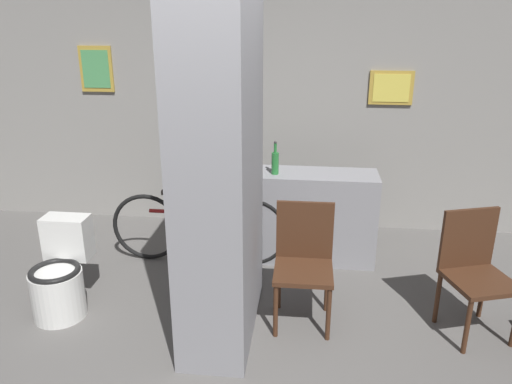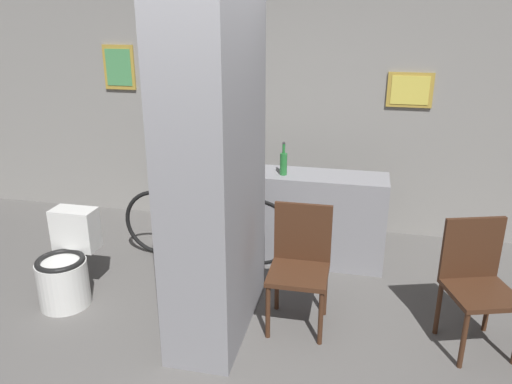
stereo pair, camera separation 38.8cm
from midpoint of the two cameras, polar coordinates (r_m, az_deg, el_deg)
ground_plane at (r=3.58m, az=-5.35°, el=-19.65°), size 14.00×14.00×0.00m
wall_back at (r=5.41m, az=2.75°, el=9.52°), size 8.00×0.09×2.60m
pillar_center at (r=3.44m, az=-1.49°, el=3.47°), size 0.50×1.18×2.60m
counter_shelf at (r=4.78m, az=8.51°, el=-2.99°), size 1.40×0.44×0.87m
toilet at (r=4.34m, az=-18.47°, el=-8.17°), size 0.40×0.56×0.74m
chair_near_pillar at (r=3.81m, az=8.01°, el=-7.88°), size 0.44×0.44×0.93m
chair_by_doorway at (r=3.94m, az=26.59°, el=-8.97°), size 0.55×0.55×0.93m
bicycle at (r=4.77m, az=-3.29°, el=-3.95°), size 1.69×0.42×0.72m
bottle_tall at (r=4.55m, az=5.61°, el=3.32°), size 0.07×0.07×0.31m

